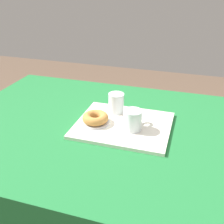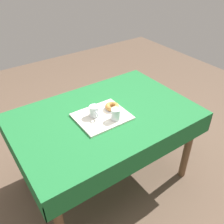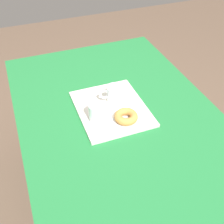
# 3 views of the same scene
# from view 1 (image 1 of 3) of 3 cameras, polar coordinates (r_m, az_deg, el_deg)

# --- Properties ---
(dining_table) EXTENTS (1.42, 0.96, 0.74)m
(dining_table) POSITION_cam_1_polar(r_m,az_deg,el_deg) (1.20, 0.18, -6.85)
(dining_table) COLOR #1E6B33
(dining_table) RESTS_ON ground
(serving_tray) EXTENTS (0.39, 0.33, 0.01)m
(serving_tray) POSITION_cam_1_polar(r_m,az_deg,el_deg) (1.16, 2.38, -2.75)
(serving_tray) COLOR silver
(serving_tray) RESTS_ON dining_table
(tea_mug_left) EXTENTS (0.08, 0.11, 0.09)m
(tea_mug_left) POSITION_cam_1_polar(r_m,az_deg,el_deg) (1.10, 4.38, -1.77)
(tea_mug_left) COLOR white
(tea_mug_left) RESTS_ON serving_tray
(water_glass_near) EXTENTS (0.07, 0.07, 0.09)m
(water_glass_near) POSITION_cam_1_polar(r_m,az_deg,el_deg) (1.23, 0.89, 1.69)
(water_glass_near) COLOR white
(water_glass_near) RESTS_ON serving_tray
(donut_plate_left) EXTENTS (0.12, 0.12, 0.01)m
(donut_plate_left) POSITION_cam_1_polar(r_m,az_deg,el_deg) (1.16, -3.46, -2.15)
(donut_plate_left) COLOR silver
(donut_plate_left) RESTS_ON serving_tray
(sugar_donut_left) EXTENTS (0.11, 0.11, 0.04)m
(sugar_donut_left) POSITION_cam_1_polar(r_m,az_deg,el_deg) (1.15, -3.49, -1.20)
(sugar_donut_left) COLOR #BC7F3D
(sugar_donut_left) RESTS_ON donut_plate_left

